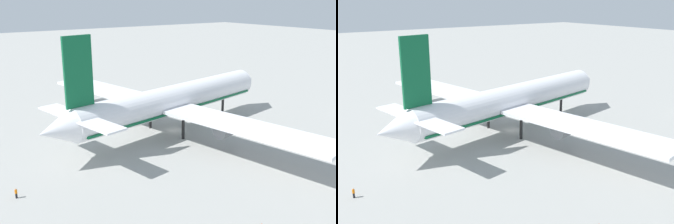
% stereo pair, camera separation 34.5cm
% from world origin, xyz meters
% --- Properties ---
extents(ground_plane, '(600.00, 600.00, 0.00)m').
position_xyz_m(ground_plane, '(0.00, 0.00, 0.00)').
color(ground_plane, '#9E9E99').
extents(airliner, '(67.94, 81.27, 24.46)m').
position_xyz_m(airliner, '(-1.23, -0.10, 7.55)').
color(airliner, white).
rests_on(airliner, ground).
extents(baggage_cart_0, '(2.91, 1.98, 1.45)m').
position_xyz_m(baggage_cart_0, '(53.03, 30.55, 0.79)').
color(baggage_cart_0, '#595B60').
rests_on(baggage_cart_0, ground).
extents(ground_worker_3, '(0.56, 0.56, 1.70)m').
position_xyz_m(ground_worker_3, '(-40.18, -11.98, 0.86)').
color(ground_worker_3, black).
rests_on(ground_worker_3, ground).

